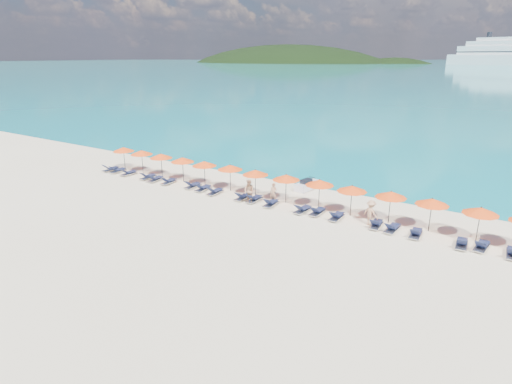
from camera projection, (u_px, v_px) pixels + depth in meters
The scene contains 40 objects.
ground at pixel (232, 220), 29.37m from camera, with size 1400.00×1400.00×0.00m, color beige.
headland_main at pixel (286, 90), 627.52m from camera, with size 374.00×242.00×126.50m.
headland_small at pixel (392, 91), 564.24m from camera, with size 162.00×126.00×85.50m.
jetski at pixel (307, 185), 35.89m from camera, with size 1.33×2.69×0.92m.
beachgoer_a at pixel (273, 193), 32.43m from camera, with size 0.58×0.38×1.58m, color tan.
beachgoer_b at pixel (249, 191), 32.47m from camera, with size 0.89×0.51×1.83m, color tan.
beachgoer_c at pixel (371, 213), 28.20m from camera, with size 1.12×0.52×1.74m, color tan.
umbrella_0 at pixel (123, 149), 41.72m from camera, with size 2.10×2.10×2.28m.
umbrella_1 at pixel (142, 152), 40.40m from camera, with size 2.10×2.10×2.28m.
umbrella_2 at pixel (161, 156), 38.99m from camera, with size 2.10×2.10×2.28m.
umbrella_3 at pixel (182, 160), 37.59m from camera, with size 2.10×2.10×2.28m.
umbrella_4 at pixel (204, 164), 36.23m from camera, with size 2.10×2.10×2.28m.
umbrella_5 at pixel (230, 167), 35.06m from camera, with size 2.10×2.10×2.28m.
umbrella_6 at pixel (255, 172), 33.53m from camera, with size 2.10×2.10×2.28m.
umbrella_7 at pixel (286, 177), 32.18m from camera, with size 2.10×2.10×2.28m.
umbrella_8 at pixel (320, 183), 30.86m from camera, with size 2.10×2.10×2.28m.
umbrella_9 at pixel (352, 189), 29.47m from camera, with size 2.10×2.10×2.28m.
umbrella_10 at pixel (391, 194), 28.21m from camera, with size 2.10×2.10×2.28m.
umbrella_11 at pixel (432, 202), 26.83m from camera, with size 2.10×2.10×2.28m.
umbrella_12 at pixel (481, 211), 25.27m from camera, with size 2.10×2.10×2.28m.
lounger_0 at pixel (111, 169), 41.59m from camera, with size 0.77×1.75×0.66m.
lounger_1 at pixel (118, 170), 41.06m from camera, with size 0.65×1.71×0.66m.
lounger_2 at pixel (128, 173), 40.17m from camera, with size 0.64×1.71×0.66m.
lounger_3 at pixel (148, 177), 38.94m from camera, with size 0.65×1.71×0.66m.
lounger_4 at pixel (155, 179), 38.22m from camera, with size 0.76×1.75×0.66m.
lounger_5 at pixel (168, 181), 37.47m from camera, with size 0.78×1.75×0.66m.
lounger_6 at pixel (193, 185), 36.32m from camera, with size 0.62×1.70×0.66m.
lounger_7 at pixel (203, 188), 35.58m from camera, with size 0.70×1.73×0.66m.
lounger_8 at pixel (215, 191), 34.68m from camera, with size 0.66×1.71×0.66m.
lounger_9 at pixel (243, 197), 33.39m from camera, with size 0.63×1.70×0.66m.
lounger_10 at pixel (254, 199), 32.90m from camera, with size 0.70×1.73×0.66m.
lounger_11 at pixel (271, 203), 31.96m from camera, with size 0.74×1.74×0.66m.
lounger_12 at pixel (302, 209), 30.67m from camera, with size 0.77×1.75×0.66m.
lounger_13 at pixel (317, 211), 30.26m from camera, with size 0.65×1.71×0.66m.
lounger_14 at pixel (337, 216), 29.36m from camera, with size 0.67×1.72×0.66m.
lounger_15 at pixel (376, 224), 28.01m from camera, with size 0.76×1.75×0.66m.
lounger_16 at pixel (392, 228), 27.36m from camera, with size 0.72×1.73×0.66m.
lounger_17 at pixel (416, 233), 26.57m from camera, with size 0.76×1.74×0.66m.
lounger_18 at pixel (462, 243), 25.14m from camera, with size 0.77×1.75×0.66m.
lounger_19 at pixel (482, 246), 24.82m from camera, with size 0.79×1.75×0.66m.
Camera 1 is at (16.38, -21.99, 10.81)m, focal length 30.00 mm.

